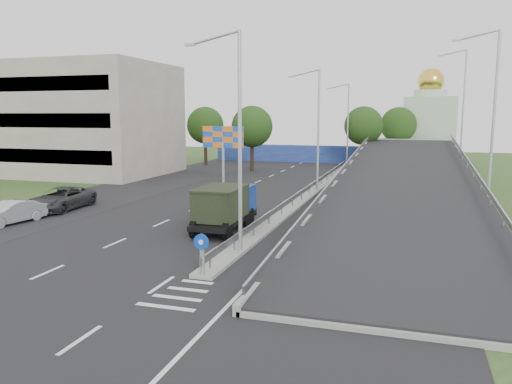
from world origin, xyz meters
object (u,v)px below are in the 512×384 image
at_px(lamp_post_mid, 316,124).
at_px(church, 429,124).
at_px(sign_bollard, 202,254).
at_px(lamp_post_near, 236,131).
at_px(dump_truck, 225,205).
at_px(parked_car_c, 61,199).
at_px(parked_car_b, 11,213).
at_px(billboard, 223,140).
at_px(lamp_post_far, 346,121).

relative_size(lamp_post_mid, church, 0.73).
relative_size(sign_bollard, lamp_post_near, 0.17).
height_order(sign_bollard, dump_truck, dump_truck).
bearing_deg(parked_car_c, parked_car_b, -92.90).
bearing_deg(parked_car_c, dump_truck, -14.46).
bearing_deg(lamp_post_near, sign_bollard, -91.64).
bearing_deg(dump_truck, parked_car_b, -170.82).
bearing_deg(church, lamp_post_near, -100.38).
bearing_deg(billboard, lamp_post_mid, -12.38).
height_order(lamp_post_near, lamp_post_mid, same).
height_order(sign_bollard, lamp_post_mid, lamp_post_mid).
distance_m(sign_bollard, lamp_post_near, 6.12).
xyz_separation_m(dump_truck, parked_car_b, (-12.96, -2.37, -0.73)).
bearing_deg(dump_truck, billboard, 110.13).
distance_m(sign_bollard, parked_car_c, 18.70).
bearing_deg(billboard, sign_bollard, -70.79).
bearing_deg(billboard, lamp_post_near, -67.51).
xyz_separation_m(lamp_post_far, parked_car_c, (-15.38, -33.04, -5.03)).
height_order(lamp_post_far, parked_car_b, lamp_post_far).
bearing_deg(parked_car_b, billboard, 82.39).
bearing_deg(lamp_post_mid, parked_car_b, -130.67).
relative_size(lamp_post_mid, billboard, 1.83).
xyz_separation_m(lamp_post_mid, billboard, (-9.11, 2.00, -1.62)).
relative_size(sign_bollard, billboard, 0.30).
distance_m(sign_bollard, dump_truck, 8.72).
relative_size(church, billboard, 2.51).
height_order(church, billboard, church).
distance_m(lamp_post_mid, dump_truck, 16.18).
height_order(lamp_post_mid, billboard, lamp_post_mid).
bearing_deg(lamp_post_near, parked_car_b, 171.71).
relative_size(billboard, parked_car_b, 1.29).
height_order(lamp_post_mid, lamp_post_far, same).
distance_m(billboard, dump_truck, 18.88).
bearing_deg(parked_car_b, sign_bollard, -12.06).
distance_m(lamp_post_near, parked_car_c, 17.62).
relative_size(lamp_post_mid, dump_truck, 1.71).
bearing_deg(sign_bollard, lamp_post_mid, 89.74).
bearing_deg(billboard, parked_car_b, -107.30).
xyz_separation_m(sign_bollard, church, (10.00, 57.83, 4.28)).
relative_size(lamp_post_near, billboard, 1.83).
height_order(church, dump_truck, church).
bearing_deg(lamp_post_mid, billboard, 167.62).
bearing_deg(sign_bollard, parked_car_c, 144.75).
relative_size(dump_truck, parked_car_b, 1.39).
height_order(lamp_post_near, dump_truck, lamp_post_near).
xyz_separation_m(church, parked_car_c, (-25.27, -47.04, -4.53)).
xyz_separation_m(parked_car_b, parked_car_c, (-0.11, 4.74, 0.08)).
xyz_separation_m(church, billboard, (-19.00, -32.00, -1.12)).
bearing_deg(dump_truck, sign_bollard, -76.54).
distance_m(lamp_post_near, dump_truck, 6.76).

